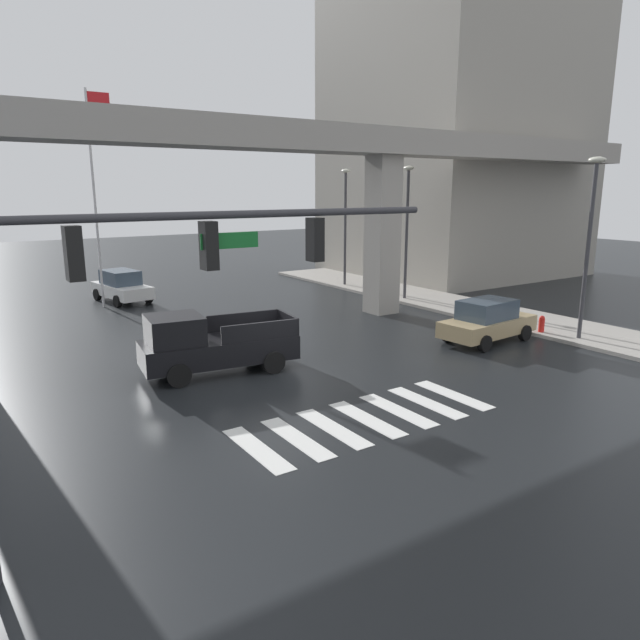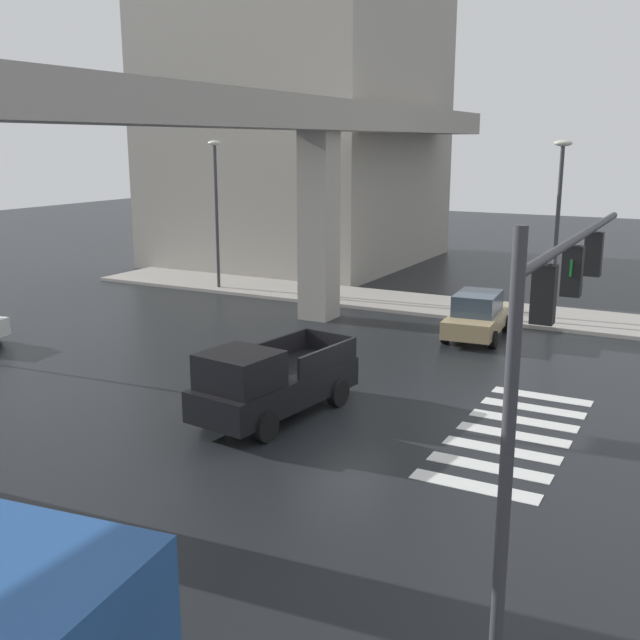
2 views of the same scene
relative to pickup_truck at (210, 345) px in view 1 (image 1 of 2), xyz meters
The scene contains 14 objects.
ground_plane 2.46m from the pickup_truck, 33.32° to the right, with size 120.00×120.00×0.00m, color black.
crosswalk_stripes 6.36m from the pickup_truck, 72.57° to the right, with size 7.15×2.80×0.01m.
elevated_overpass 8.10m from the pickup_truck, 66.78° to the left, with size 54.97×2.13×8.81m.
office_building 32.32m from the pickup_truck, 27.63° to the left, with size 14.98×13.99×34.55m, color gray.
sidewalk_east 15.29m from the pickup_truck, ahead, with size 4.00×36.00×0.15m, color #9E9991.
pickup_truck is the anchor object (origin of this frame).
sedan_tan 11.18m from the pickup_truck, 12.20° to the right, with size 4.42×2.21×1.72m.
sedan_white 14.51m from the pickup_truck, 86.18° to the left, with size 2.46×4.52×1.72m.
traffic_signal_mast 9.75m from the pickup_truck, 118.83° to the right, with size 8.69×0.32×6.20m.
street_lamp_near_corner 15.16m from the pickup_truck, 17.54° to the right, with size 0.44×0.70×7.24m.
street_lamp_mid_block 15.70m from the pickup_truck, 23.27° to the left, with size 0.44×0.70×7.24m.
street_lamp_far_north 18.60m from the pickup_truck, 39.71° to the left, with size 0.44×0.70×7.24m.
fire_hydrant 13.97m from the pickup_truck, 12.26° to the right, with size 0.24×0.24×0.85m.
flagpole 14.46m from the pickup_truck, 90.76° to the left, with size 1.16×0.12×10.82m.
Camera 1 is at (-9.03, -16.05, 6.04)m, focal length 32.13 mm.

